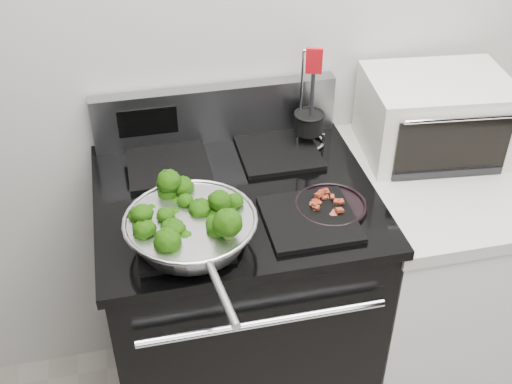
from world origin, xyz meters
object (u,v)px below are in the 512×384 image
object	(u,v)px
skillet	(191,229)
toaster_oven	(435,116)
bacon_plate	(331,202)
utensil_holder	(309,127)
gas_range	(237,306)

from	to	relation	value
skillet	toaster_oven	distance (m)	0.88
bacon_plate	utensil_holder	distance (m)	0.34
utensil_holder	toaster_oven	world-z (taller)	utensil_holder
skillet	bacon_plate	world-z (taller)	skillet
bacon_plate	toaster_oven	size ratio (longest dim) A/B	0.43
toaster_oven	utensil_holder	bearing A→B (deg)	175.48
skillet	bacon_plate	size ratio (longest dim) A/B	2.70
gas_range	toaster_oven	world-z (taller)	toaster_oven
gas_range	toaster_oven	size ratio (longest dim) A/B	2.48
gas_range	skillet	bearing A→B (deg)	-126.70
gas_range	toaster_oven	bearing A→B (deg)	11.31
utensil_holder	gas_range	bearing A→B (deg)	-125.77
bacon_plate	toaster_oven	bearing A→B (deg)	32.09
utensil_holder	toaster_oven	size ratio (longest dim) A/B	0.72
gas_range	bacon_plate	bearing A→B (deg)	-27.93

